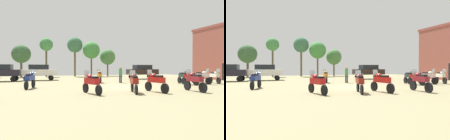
{
  "view_description": "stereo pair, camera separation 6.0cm",
  "coord_description": "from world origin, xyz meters",
  "views": [
    {
      "loc": [
        -6.88,
        -15.49,
        1.65
      ],
      "look_at": [
        0.07,
        3.93,
        1.39
      ],
      "focal_mm": 32.31,
      "sensor_mm": 36.0,
      "label": 1
    },
    {
      "loc": [
        -6.82,
        -15.51,
        1.65
      ],
      "look_at": [
        0.07,
        3.93,
        1.39
      ],
      "focal_mm": 32.31,
      "sensor_mm": 36.0,
      "label": 2
    }
  ],
  "objects": [
    {
      "name": "motorcycle_9",
      "position": [
        -7.61,
        1.33,
        0.75
      ],
      "size": [
        0.82,
        2.19,
        1.49
      ],
      "rotation": [
        0.0,
        0.0,
        -0.28
      ],
      "color": "black",
      "rests_on": "ground"
    },
    {
      "name": "motorcycle_8",
      "position": [
        9.95,
        0.35,
        0.75
      ],
      "size": [
        0.85,
        2.11,
        1.49
      ],
      "rotation": [
        0.0,
        0.0,
        2.83
      ],
      "color": "black",
      "rests_on": "ground"
    },
    {
      "name": "car_1",
      "position": [
        6.88,
        10.11,
        1.19
      ],
      "size": [
        4.38,
        1.99,
        2.0
      ],
      "rotation": [
        0.0,
        0.0,
        1.53
      ],
      "color": "black",
      "rests_on": "ground"
    },
    {
      "name": "motorcycle_12",
      "position": [
        6.49,
        0.86,
        0.75
      ],
      "size": [
        0.72,
        2.22,
        1.48
      ],
      "rotation": [
        0.0,
        0.0,
        2.95
      ],
      "color": "black",
      "rests_on": "ground"
    },
    {
      "name": "tree_7",
      "position": [
        2.14,
        21.13,
        4.85
      ],
      "size": [
        3.15,
        3.15,
        6.44
      ],
      "color": "brown",
      "rests_on": "ground"
    },
    {
      "name": "motorcycle_1",
      "position": [
        -1.21,
        -3.85,
        0.73
      ],
      "size": [
        0.81,
        2.09,
        1.45
      ],
      "rotation": [
        0.0,
        0.0,
        -0.29
      ],
      "color": "black",
      "rests_on": "ground"
    },
    {
      "name": "motorcycle_11",
      "position": [
        -0.9,
        5.26,
        0.74
      ],
      "size": [
        0.63,
        2.13,
        1.48
      ],
      "rotation": [
        0.0,
        0.0,
        -0.12
      ],
      "color": "black",
      "rests_on": "ground"
    },
    {
      "name": "person_1",
      "position": [
        1.19,
        4.37,
        1.04
      ],
      "size": [
        0.36,
        0.36,
        1.74
      ],
      "rotation": [
        0.0,
        0.0,
        6.22
      ],
      "color": "#262E4C",
      "rests_on": "ground"
    },
    {
      "name": "motorcycle_4",
      "position": [
        8.17,
        0.24,
        0.76
      ],
      "size": [
        0.71,
        2.23,
        1.51
      ],
      "rotation": [
        0.0,
        0.0,
        3.33
      ],
      "color": "black",
      "rests_on": "ground"
    },
    {
      "name": "motorcycle_3",
      "position": [
        6.33,
        -0.19,
        0.75
      ],
      "size": [
        0.62,
        2.24,
        1.49
      ],
      "rotation": [
        0.0,
        0.0,
        0.04
      ],
      "color": "black",
      "rests_on": "ground"
    },
    {
      "name": "motorcycle_10",
      "position": [
        -3.9,
        -3.44,
        0.73
      ],
      "size": [
        0.82,
        2.14,
        1.45
      ],
      "rotation": [
        0.0,
        0.0,
        0.28
      ],
      "color": "black",
      "rests_on": "ground"
    },
    {
      "name": "tree_5",
      "position": [
        -5.82,
        21.99,
        5.61
      ],
      "size": [
        2.28,
        2.28,
        6.86
      ],
      "color": "brown",
      "rests_on": "ground"
    },
    {
      "name": "motorcycle_2",
      "position": [
        0.32,
        -3.98,
        0.75
      ],
      "size": [
        0.67,
        2.26,
        1.48
      ],
      "rotation": [
        0.0,
        0.0,
        0.15
      ],
      "color": "black",
      "rests_on": "ground"
    },
    {
      "name": "tree_3",
      "position": [
        5.58,
        21.86,
        3.69
      ],
      "size": [
        3.02,
        3.02,
        5.2
      ],
      "color": "#4E3F2C",
      "rests_on": "ground"
    },
    {
      "name": "tree_1",
      "position": [
        -0.85,
        21.56,
        5.71
      ],
      "size": [
        2.81,
        2.81,
        7.18
      ],
      "color": "brown",
      "rests_on": "ground"
    },
    {
      "name": "motorcycle_7",
      "position": [
        3.0,
        -4.52,
        0.76
      ],
      "size": [
        0.62,
        2.26,
        1.51
      ],
      "rotation": [
        0.0,
        0.0,
        -0.07
      ],
      "color": "black",
      "rests_on": "ground"
    },
    {
      "name": "tree_4",
      "position": [
        -9.91,
        22.34,
        3.96
      ],
      "size": [
        3.15,
        3.15,
        5.55
      ],
      "color": "brown",
      "rests_on": "ground"
    },
    {
      "name": "car_3",
      "position": [
        -7.02,
        11.79,
        1.19
      ],
      "size": [
        4.32,
        1.84,
        2.0
      ],
      "rotation": [
        0.0,
        0.0,
        1.56
      ],
      "color": "black",
      "rests_on": "ground"
    },
    {
      "name": "ground_plane",
      "position": [
        0.0,
        0.0,
        0.01
      ],
      "size": [
        44.0,
        52.0,
        0.02
      ],
      "color": "#817A57"
    },
    {
      "name": "car_2",
      "position": [
        -11.19,
        11.08,
        1.19
      ],
      "size": [
        4.43,
        2.15,
        2.0
      ],
      "rotation": [
        0.0,
        0.0,
        1.49
      ],
      "color": "black",
      "rests_on": "ground"
    }
  ]
}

